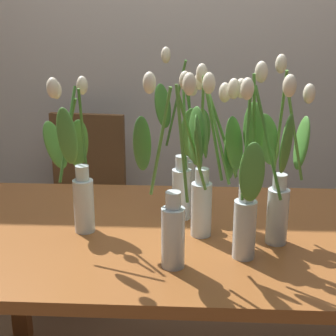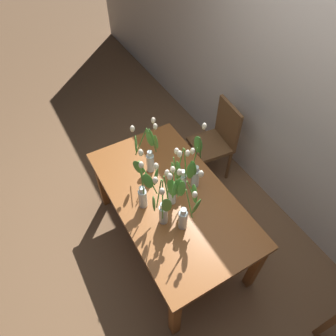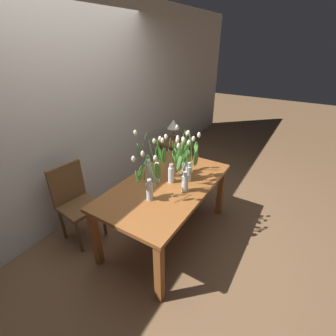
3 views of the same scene
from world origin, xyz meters
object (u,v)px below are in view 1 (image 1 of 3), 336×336
Objects in this scene: tulip_vase_6 at (187,171)px; tulip_vase_1 at (77,173)px; tulip_vase_3 at (212,171)px; tulip_vase_2 at (281,186)px; tulip_vase_5 at (252,189)px; dining_table at (183,255)px; tulip_vase_4 at (185,158)px; tulip_vase_0 at (176,191)px; dining_chair at (84,193)px.

tulip_vase_1 is at bearing -162.23° from tulip_vase_6.
tulip_vase_1 is 0.96× the size of tulip_vase_3.
tulip_vase_5 is at bearing -127.63° from tulip_vase_2.
tulip_vase_1 is 0.44m from tulip_vase_3.
dining_table is 2.75× the size of tulip_vase_4.
tulip_vase_2 and tulip_vase_4 have the same top height.
tulip_vase_3 is 0.19m from tulip_vase_5.
tulip_vase_5 reaches higher than tulip_vase_1.
tulip_vase_1 is 0.66m from tulip_vase_2.
tulip_vase_4 is (0.02, 0.45, -0.04)m from tulip_vase_0.
tulip_vase_1 is 0.91× the size of tulip_vase_4.
tulip_vase_1 and tulip_vase_6 have the same top height.
dining_chair is (-0.85, 0.95, -0.40)m from tulip_vase_2.
tulip_vase_3 is at bearing 61.58° from tulip_vase_0.
tulip_vase_2 is at bearing -48.18° from dining_chair.
tulip_vase_4 is (-0.00, 0.23, 0.28)m from dining_table.
tulip_vase_5 is 1.39m from dining_chair.
tulip_vase_1 is at bearing -78.07° from dining_chair.
tulip_vase_4 is at bearing -51.20° from dining_chair.
tulip_vase_6 is at bearing 85.59° from tulip_vase_0.
tulip_vase_2 is at bearing 28.88° from tulip_vase_0.
tulip_vase_0 is 0.97× the size of tulip_vase_5.
tulip_vase_5 is (0.11, -0.15, -0.00)m from tulip_vase_3.
tulip_vase_3 reaches higher than dining_table.
tulip_vase_3 is at bearing -15.34° from dining_table.
tulip_vase_2 is 1.05× the size of tulip_vase_3.
dining_chair is (-0.19, 0.92, -0.42)m from tulip_vase_1.
tulip_vase_4 reaches higher than tulip_vase_3.
tulip_vase_1 reaches higher than dining_chair.
tulip_vase_5 reaches higher than tulip_vase_6.
tulip_vase_2 is at bearing -41.87° from tulip_vase_4.
tulip_vase_6 is at bearing 124.39° from tulip_vase_5.
tulip_vase_2 is 1.00× the size of tulip_vase_4.
tulip_vase_6 is (0.36, 0.11, -0.02)m from tulip_vase_1.
tulip_vase_4 is at bearing 88.09° from tulip_vase_0.
dining_table is at bearing 85.71° from tulip_vase_0.
tulip_vase_6 is (0.01, 0.11, 0.27)m from dining_table.
tulip_vase_6 reaches higher than dining_table.
tulip_vase_4 is at bearing 138.13° from tulip_vase_2.
tulip_vase_4 is (-0.31, 0.28, 0.00)m from tulip_vase_2.
tulip_vase_0 is 0.96× the size of tulip_vase_4.
tulip_vase_6 is at bearing 153.56° from tulip_vase_2.
tulip_vase_6 is at bearing 85.34° from dining_table.
tulip_vase_0 is at bearing -94.41° from tulip_vase_6.
tulip_vase_1 reaches higher than dining_table.
dining_chair is (-0.54, 0.67, -0.40)m from tulip_vase_4.
tulip_vase_3 is 0.60× the size of dining_chair.
tulip_vase_3 is at bearing -2.00° from tulip_vase_1.
tulip_vase_1 is 0.91× the size of tulip_vase_5.
dining_chair reaches higher than dining_table.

